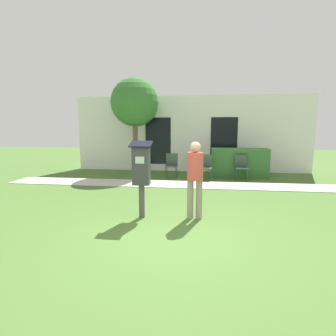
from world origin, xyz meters
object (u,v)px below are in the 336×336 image
at_px(parking_meter, 141,169).
at_px(person_standing, 195,174).
at_px(outdoor_chair_middle, 206,165).
at_px(outdoor_chair_right, 241,165).
at_px(outdoor_chair_left, 172,163).

bearing_deg(parking_meter, person_standing, 3.76).
bearing_deg(outdoor_chair_middle, outdoor_chair_right, 10.88).
xyz_separation_m(outdoor_chair_left, outdoor_chair_right, (2.54, -0.13, 0.00)).
relative_size(parking_meter, outdoor_chair_left, 1.77).
bearing_deg(outdoor_chair_middle, person_standing, -90.77).
bearing_deg(outdoor_chair_left, outdoor_chair_right, -19.00).
bearing_deg(person_standing, outdoor_chair_left, 127.82).
relative_size(outdoor_chair_left, outdoor_chair_right, 1.00).
relative_size(person_standing, outdoor_chair_middle, 1.76).
distance_m(parking_meter, outdoor_chair_middle, 4.53).
xyz_separation_m(outdoor_chair_left, outdoor_chair_middle, (1.27, -0.30, 0.00)).
bearing_deg(parking_meter, outdoor_chair_right, 59.43).
relative_size(outdoor_chair_middle, outdoor_chair_right, 1.00).
bearing_deg(outdoor_chair_right, person_standing, -86.44).
xyz_separation_m(person_standing, outdoor_chair_middle, (0.28, 4.22, -0.40)).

